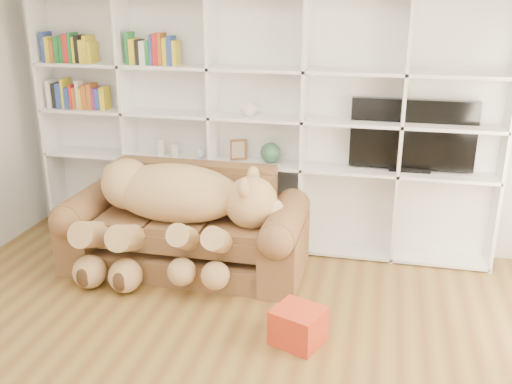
% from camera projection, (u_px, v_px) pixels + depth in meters
% --- Properties ---
extents(wall_back, '(5.00, 0.02, 2.70)m').
position_uv_depth(wall_back, '(262.00, 108.00, 5.53)').
color(wall_back, silver).
rests_on(wall_back, floor).
extents(bookshelf, '(4.43, 0.35, 2.40)m').
position_uv_depth(bookshelf, '(235.00, 114.00, 5.46)').
color(bookshelf, white).
rests_on(bookshelf, floor).
extents(sofa, '(2.16, 0.93, 0.91)m').
position_uv_depth(sofa, '(186.00, 231.00, 5.22)').
color(sofa, olive).
rests_on(sofa, floor).
extents(teddy_bear, '(1.75, 0.93, 1.02)m').
position_uv_depth(teddy_bear, '(173.00, 207.00, 4.96)').
color(teddy_bear, tan).
rests_on(teddy_bear, sofa).
extents(throw_pillow, '(0.47, 0.32, 0.45)m').
position_uv_depth(throw_pillow, '(136.00, 187.00, 5.36)').
color(throw_pillow, '#560E17').
rests_on(throw_pillow, sofa).
extents(gift_box, '(0.43, 0.41, 0.27)m').
position_uv_depth(gift_box, '(298.00, 326.00, 4.13)').
color(gift_box, red).
rests_on(gift_box, floor).
extents(tv, '(1.11, 0.18, 0.65)m').
position_uv_depth(tv, '(412.00, 136.00, 5.15)').
color(tv, black).
rests_on(tv, bookshelf).
extents(picture_frame, '(0.16, 0.09, 0.20)m').
position_uv_depth(picture_frame, '(238.00, 150.00, 5.51)').
color(picture_frame, brown).
rests_on(picture_frame, bookshelf).
extents(green_vase, '(0.20, 0.20, 0.20)m').
position_uv_depth(green_vase, '(271.00, 153.00, 5.45)').
color(green_vase, '#2F5C3E').
rests_on(green_vase, bookshelf).
extents(figurine_tall, '(0.11, 0.11, 0.17)m').
position_uv_depth(figurine_tall, '(160.00, 147.00, 5.69)').
color(figurine_tall, beige).
rests_on(figurine_tall, bookshelf).
extents(figurine_short, '(0.09, 0.09, 0.13)m').
position_uv_depth(figurine_short, '(175.00, 150.00, 5.66)').
color(figurine_short, beige).
rests_on(figurine_short, bookshelf).
extents(snow_globe, '(0.10, 0.10, 0.10)m').
position_uv_depth(snow_globe, '(200.00, 153.00, 5.61)').
color(snow_globe, white).
rests_on(snow_globe, bookshelf).
extents(shelf_vase, '(0.21, 0.21, 0.17)m').
position_uv_depth(shelf_vase, '(249.00, 106.00, 5.35)').
color(shelf_vase, beige).
rests_on(shelf_vase, bookshelf).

